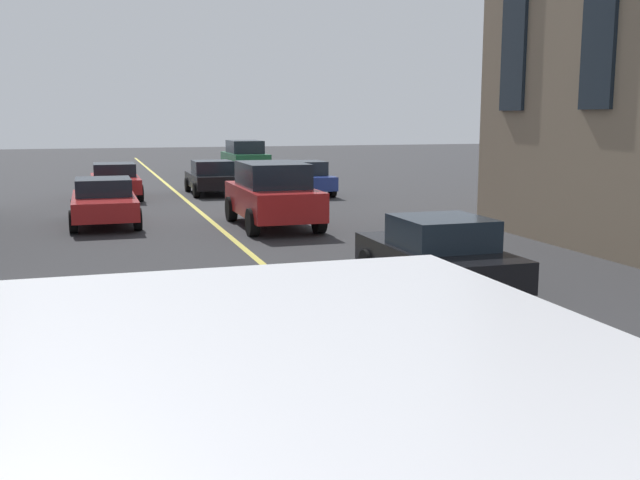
% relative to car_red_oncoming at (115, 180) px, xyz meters
% --- Properties ---
extents(lane_centre_line, '(80.00, 0.16, 0.01)m').
position_rel_car_red_oncoming_xyz_m(lane_centre_line, '(-10.01, -2.57, -0.70)').
color(lane_centre_line, '#D8C64C').
rests_on(lane_centre_line, ground_plane).
extents(car_red_oncoming, '(4.40, 1.95, 1.37)m').
position_rel_car_red_oncoming_xyz_m(car_red_oncoming, '(0.00, 0.00, 0.00)').
color(car_red_oncoming, '#B21E1E').
rests_on(car_red_oncoming, ground_plane).
extents(car_green_near, '(4.70, 2.14, 1.88)m').
position_rel_car_red_oncoming_xyz_m(car_green_near, '(10.95, -7.47, 0.27)').
color(car_green_near, '#1E6038').
rests_on(car_green_near, ground_plane).
extents(car_black_mid, '(3.90, 1.89, 1.40)m').
position_rel_car_red_oncoming_xyz_m(car_black_mid, '(0.43, -3.91, -0.00)').
color(car_black_mid, black).
rests_on(car_black_mid, ground_plane).
extents(car_red_far, '(4.70, 2.14, 1.88)m').
position_rel_car_red_oncoming_xyz_m(car_red_far, '(-9.43, -4.10, 0.27)').
color(car_red_far, '#B21E1E').
rests_on(car_red_far, ground_plane).
extents(car_red_trailing, '(4.40, 1.95, 1.37)m').
position_rel_car_red_oncoming_xyz_m(car_red_trailing, '(-7.46, 0.58, 0.00)').
color(car_red_trailing, '#B21E1E').
rests_on(car_red_trailing, ground_plane).
extents(car_black_parked_a, '(3.90, 1.89, 1.40)m').
position_rel_car_red_oncoming_xyz_m(car_black_parked_a, '(-18.28, -5.05, -0.00)').
color(car_black_parked_a, black).
rests_on(car_black_parked_a, ground_plane).
extents(car_blue_parked_b, '(3.90, 1.89, 1.40)m').
position_rel_car_red_oncoming_xyz_m(car_blue_parked_b, '(-0.99, -7.47, -0.00)').
color(car_blue_parked_b, navy).
rests_on(car_blue_parked_b, ground_plane).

